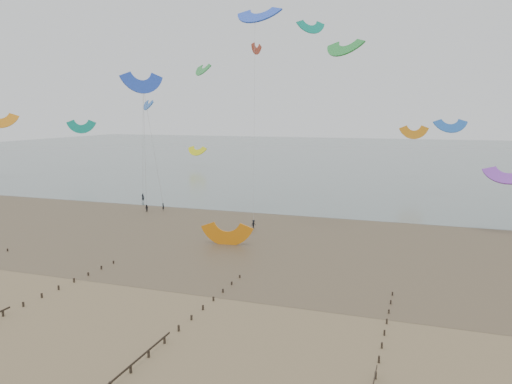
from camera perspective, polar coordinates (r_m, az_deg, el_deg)
ground at (r=53.03m, az=-10.80°, el=-13.15°), size 500.00×500.00×0.00m
sea_and_shore at (r=84.46m, az=-1.59°, el=-4.54°), size 500.00×665.00×0.03m
kitesurfer_lead at (r=104.10m, az=-10.56°, el=-1.66°), size 0.66×0.56×1.52m
kitesurfers at (r=94.50m, az=26.67°, el=-3.52°), size 128.26×22.77×1.84m
grounded_kite at (r=76.44m, az=-3.34°, el=-6.03°), size 7.27×5.98×3.69m
kites_airborne at (r=133.09m, az=-0.32°, el=9.80°), size 231.92×114.23×42.32m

